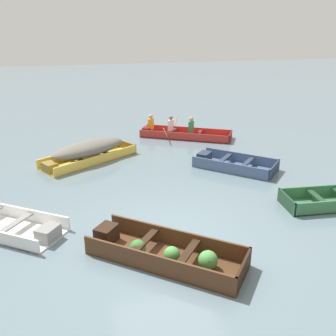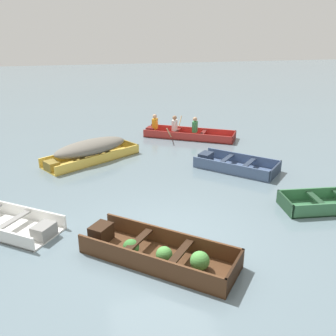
{
  "view_description": "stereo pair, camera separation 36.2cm",
  "coord_description": "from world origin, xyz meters",
  "px_view_note": "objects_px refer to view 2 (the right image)",
  "views": [
    {
      "loc": [
        -1.8,
        -6.8,
        4.41
      ],
      "look_at": [
        0.88,
        3.45,
        0.35
      ],
      "focal_mm": 40.0,
      "sensor_mm": 36.0,
      "label": 1
    },
    {
      "loc": [
        -1.45,
        -6.89,
        4.41
      ],
      "look_at": [
        0.88,
        3.45,
        0.35
      ],
      "focal_mm": 40.0,
      "sensor_mm": 36.0,
      "label": 2
    }
  ],
  "objects_px": {
    "dinghy_dark_varnish_foreground": "(156,252)",
    "skiff_slate_blue_mid_moored": "(233,165)",
    "skiff_green_outer_moored": "(334,203)",
    "skiff_yellow_near_moored": "(90,149)",
    "skiff_white_far_moored": "(3,223)",
    "rowboat_red_with_crew": "(184,133)"
  },
  "relations": [
    {
      "from": "dinghy_dark_varnish_foreground",
      "to": "skiff_slate_blue_mid_moored",
      "type": "bearing_deg",
      "value": 52.44
    },
    {
      "from": "dinghy_dark_varnish_foreground",
      "to": "skiff_green_outer_moored",
      "type": "distance_m",
      "value": 5.06
    },
    {
      "from": "skiff_yellow_near_moored",
      "to": "skiff_white_far_moored",
      "type": "bearing_deg",
      "value": -116.72
    },
    {
      "from": "skiff_yellow_near_moored",
      "to": "skiff_white_far_moored",
      "type": "distance_m",
      "value": 4.78
    },
    {
      "from": "skiff_green_outer_moored",
      "to": "rowboat_red_with_crew",
      "type": "bearing_deg",
      "value": 106.29
    },
    {
      "from": "rowboat_red_with_crew",
      "to": "skiff_white_far_moored",
      "type": "bearing_deg",
      "value": -133.66
    },
    {
      "from": "dinghy_dark_varnish_foreground",
      "to": "skiff_yellow_near_moored",
      "type": "bearing_deg",
      "value": 99.77
    },
    {
      "from": "dinghy_dark_varnish_foreground",
      "to": "skiff_slate_blue_mid_moored",
      "type": "xyz_separation_m",
      "value": [
        3.42,
        4.45,
        -0.04
      ]
    },
    {
      "from": "skiff_yellow_near_moored",
      "to": "rowboat_red_with_crew",
      "type": "distance_m",
      "value": 4.42
    },
    {
      "from": "skiff_slate_blue_mid_moored",
      "to": "rowboat_red_with_crew",
      "type": "height_order",
      "value": "rowboat_red_with_crew"
    },
    {
      "from": "dinghy_dark_varnish_foreground",
      "to": "rowboat_red_with_crew",
      "type": "relative_size",
      "value": 0.83
    },
    {
      "from": "dinghy_dark_varnish_foreground",
      "to": "skiff_white_far_moored",
      "type": "xyz_separation_m",
      "value": [
        -3.23,
        2.03,
        -0.05
      ]
    },
    {
      "from": "skiff_yellow_near_moored",
      "to": "skiff_slate_blue_mid_moored",
      "type": "bearing_deg",
      "value": -22.19
    },
    {
      "from": "skiff_yellow_near_moored",
      "to": "skiff_green_outer_moored",
      "type": "relative_size",
      "value": 1.36
    },
    {
      "from": "skiff_yellow_near_moored",
      "to": "skiff_white_far_moored",
      "type": "xyz_separation_m",
      "value": [
        -2.14,
        -4.26,
        -0.29
      ]
    },
    {
      "from": "dinghy_dark_varnish_foreground",
      "to": "rowboat_red_with_crew",
      "type": "bearing_deg",
      "value": 71.4
    },
    {
      "from": "skiff_white_far_moored",
      "to": "skiff_yellow_near_moored",
      "type": "bearing_deg",
      "value": 63.28
    },
    {
      "from": "skiff_slate_blue_mid_moored",
      "to": "skiff_white_far_moored",
      "type": "distance_m",
      "value": 7.08
    },
    {
      "from": "skiff_white_far_moored",
      "to": "dinghy_dark_varnish_foreground",
      "type": "bearing_deg",
      "value": -32.23
    },
    {
      "from": "dinghy_dark_varnish_foreground",
      "to": "skiff_yellow_near_moored",
      "type": "xyz_separation_m",
      "value": [
        -1.08,
        6.29,
        0.24
      ]
    },
    {
      "from": "rowboat_red_with_crew",
      "to": "skiff_green_outer_moored",
      "type": "bearing_deg",
      "value": -73.71
    },
    {
      "from": "skiff_yellow_near_moored",
      "to": "skiff_slate_blue_mid_moored",
      "type": "relative_size",
      "value": 1.29
    }
  ]
}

